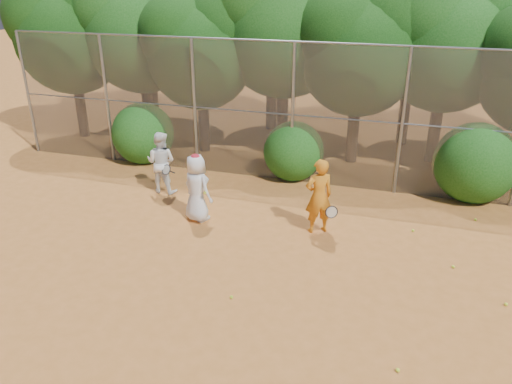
% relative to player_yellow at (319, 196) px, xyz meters
% --- Properties ---
extents(ground, '(80.00, 80.00, 0.00)m').
position_rel_player_yellow_xyz_m(ground, '(-0.35, -3.09, -0.91)').
color(ground, '#AB6126').
rests_on(ground, ground).
extents(fence_back, '(20.05, 0.09, 4.03)m').
position_rel_player_yellow_xyz_m(fence_back, '(-0.47, 2.91, 1.14)').
color(fence_back, gray).
rests_on(fence_back, ground).
extents(tree_0, '(4.38, 3.81, 6.00)m').
position_rel_player_yellow_xyz_m(tree_0, '(-9.79, 4.94, 3.02)').
color(tree_0, black).
rests_on(tree_0, ground).
extents(tree_1, '(4.64, 4.03, 6.35)m').
position_rel_player_yellow_xyz_m(tree_1, '(-7.29, 5.45, 3.25)').
color(tree_1, black).
rests_on(tree_1, ground).
extents(tree_2, '(3.99, 3.47, 5.47)m').
position_rel_player_yellow_xyz_m(tree_2, '(-4.80, 4.74, 2.67)').
color(tree_2, black).
rests_on(tree_2, ground).
extents(tree_3, '(4.89, 4.26, 6.70)m').
position_rel_player_yellow_xyz_m(tree_3, '(-2.29, 5.75, 3.48)').
color(tree_3, black).
rests_on(tree_3, ground).
extents(tree_4, '(4.19, 3.64, 5.73)m').
position_rel_player_yellow_xyz_m(tree_4, '(0.20, 5.14, 2.84)').
color(tree_4, black).
rests_on(tree_4, ground).
extents(tree_5, '(4.51, 3.92, 6.17)m').
position_rel_player_yellow_xyz_m(tree_5, '(2.71, 5.95, 3.13)').
color(tree_5, black).
rests_on(tree_5, ground).
extents(tree_9, '(4.83, 4.20, 6.62)m').
position_rel_player_yellow_xyz_m(tree_9, '(-8.29, 7.75, 3.42)').
color(tree_9, black).
rests_on(tree_9, ground).
extents(tree_10, '(5.15, 4.48, 7.06)m').
position_rel_player_yellow_xyz_m(tree_10, '(-3.28, 7.95, 3.71)').
color(tree_10, black).
rests_on(tree_10, ground).
extents(tree_11, '(4.64, 4.03, 6.35)m').
position_rel_player_yellow_xyz_m(tree_11, '(1.71, 7.55, 3.25)').
color(tree_11, black).
rests_on(tree_11, ground).
extents(bush_0, '(2.00, 2.00, 2.00)m').
position_rel_player_yellow_xyz_m(bush_0, '(-6.35, 3.21, 0.09)').
color(bush_0, '#174C13').
rests_on(bush_0, ground).
extents(bush_1, '(1.80, 1.80, 1.80)m').
position_rel_player_yellow_xyz_m(bush_1, '(-1.35, 3.21, -0.01)').
color(bush_1, '#174C13').
rests_on(bush_1, ground).
extents(bush_2, '(2.20, 2.20, 2.20)m').
position_rel_player_yellow_xyz_m(bush_2, '(3.65, 3.21, 0.19)').
color(bush_2, '#174C13').
rests_on(bush_2, ground).
extents(player_yellow, '(0.90, 0.73, 1.83)m').
position_rel_player_yellow_xyz_m(player_yellow, '(0.00, 0.00, 0.00)').
color(player_yellow, orange).
rests_on(player_yellow, ground).
extents(player_teen, '(0.99, 0.84, 1.74)m').
position_rel_player_yellow_xyz_m(player_teen, '(-2.97, -0.27, -0.05)').
color(player_teen, silver).
rests_on(player_teen, ground).
extents(player_white, '(0.90, 0.77, 1.74)m').
position_rel_player_yellow_xyz_m(player_white, '(-4.61, 1.05, -0.04)').
color(player_white, white).
rests_on(player_white, ground).
extents(ball_0, '(0.07, 0.07, 0.07)m').
position_rel_player_yellow_xyz_m(ball_0, '(3.05, -0.78, -0.88)').
color(ball_0, '#BAD627').
rests_on(ball_0, ground).
extents(ball_1, '(0.07, 0.07, 0.07)m').
position_rel_player_yellow_xyz_m(ball_1, '(2.21, 0.64, -0.88)').
color(ball_1, '#BAD627').
rests_on(ball_1, ground).
extents(ball_2, '(0.07, 0.07, 0.07)m').
position_rel_player_yellow_xyz_m(ball_2, '(2.07, -4.18, -0.88)').
color(ball_2, '#BAD627').
rests_on(ball_2, ground).
extents(ball_3, '(0.07, 0.07, 0.07)m').
position_rel_player_yellow_xyz_m(ball_3, '(3.93, -1.86, -0.88)').
color(ball_3, '#BAD627').
rests_on(ball_3, ground).
extents(ball_4, '(0.07, 0.07, 0.07)m').
position_rel_player_yellow_xyz_m(ball_4, '(-1.05, -3.16, -0.88)').
color(ball_4, '#BAD627').
rests_on(ball_4, ground).
extents(ball_5, '(0.07, 0.07, 0.07)m').
position_rel_player_yellow_xyz_m(ball_5, '(3.69, 1.70, -0.88)').
color(ball_5, '#BAD627').
rests_on(ball_5, ground).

